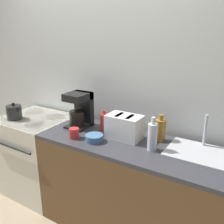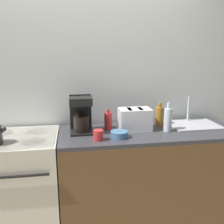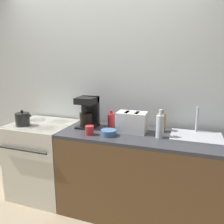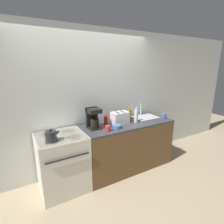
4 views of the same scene
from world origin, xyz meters
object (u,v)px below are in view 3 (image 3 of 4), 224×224
object	(u,v)px
toaster	(132,122)
bowl	(109,133)
stove	(44,158)
bottle_red	(111,121)
kettle	(23,119)
coffee_maker	(88,111)
bottle_clear	(160,126)
cup_red	(89,130)
bottle_amber	(161,122)

from	to	relation	value
toaster	bowl	distance (m)	0.28
toaster	bowl	size ratio (longest dim) A/B	1.96
stove	bottle_red	xyz separation A→B (m)	(0.85, 0.11, 0.53)
kettle	coffee_maker	distance (m)	0.78
toaster	bowl	world-z (taller)	toaster
coffee_maker	toaster	bearing A→B (deg)	-3.03
stove	coffee_maker	size ratio (longest dim) A/B	2.66
toaster	bottle_clear	size ratio (longest dim) A/B	1.10
kettle	cup_red	world-z (taller)	kettle
kettle	cup_red	size ratio (longest dim) A/B	2.20
coffee_maker	cup_red	distance (m)	0.32
bottle_amber	cup_red	bearing A→B (deg)	-152.56
bottle_clear	bottle_red	bearing A→B (deg)	165.02
stove	bottle_red	distance (m)	1.01
bottle_amber	bowl	world-z (taller)	bottle_amber
bottle_red	bowl	world-z (taller)	bottle_red
bottle_clear	bowl	distance (m)	0.51
cup_red	bowl	distance (m)	0.20
toaster	bottle_amber	bearing A→B (deg)	21.83
toaster	stove	bearing A→B (deg)	-177.70
toaster	coffee_maker	bearing A→B (deg)	176.97
stove	coffee_maker	bearing A→B (deg)	7.01
stove	bottle_amber	bearing A→B (deg)	6.59
kettle	bowl	size ratio (longest dim) A/B	1.29
bottle_amber	bottle_clear	bearing A→B (deg)	-86.77
coffee_maker	bottle_clear	size ratio (longest dim) A/B	1.24
toaster	bottle_amber	distance (m)	0.31
cup_red	bowl	xyz separation A→B (m)	(0.19, 0.04, -0.02)
bottle_red	bottle_amber	bearing A→B (deg)	5.79
kettle	toaster	bearing A→B (deg)	8.22
coffee_maker	cup_red	world-z (taller)	coffee_maker
bowl	toaster	bearing A→B (deg)	45.76
bottle_amber	cup_red	world-z (taller)	bottle_amber
coffee_maker	bottle_red	xyz separation A→B (m)	(0.27, 0.03, -0.09)
bottle_amber	kettle	bearing A→B (deg)	-169.10
toaster	cup_red	distance (m)	0.45
stove	bowl	world-z (taller)	bowl
cup_red	toaster	bearing A→B (deg)	31.38
bottle_clear	cup_red	distance (m)	0.70
kettle	bowl	world-z (taller)	kettle
stove	bottle_clear	size ratio (longest dim) A/B	3.29
stove	coffee_maker	xyz separation A→B (m)	(0.58, 0.07, 0.63)
stove	bottle_clear	world-z (taller)	bottle_clear
bowl	coffee_maker	bearing A→B (deg)	145.95
coffee_maker	bowl	xyz separation A→B (m)	(0.33, -0.22, -0.15)
stove	toaster	world-z (taller)	toaster
bottle_red	cup_red	size ratio (longest dim) A/B	2.22
bowl	bottle_red	bearing A→B (deg)	103.83
coffee_maker	bottle_amber	bearing A→B (deg)	6.29
toaster	bottle_amber	world-z (taller)	bottle_amber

